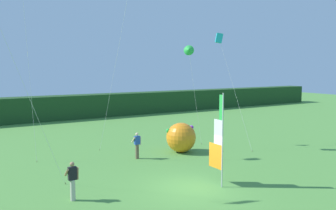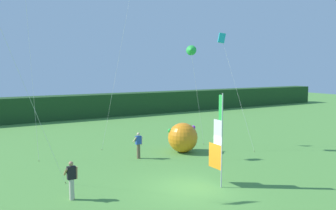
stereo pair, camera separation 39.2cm
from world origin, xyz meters
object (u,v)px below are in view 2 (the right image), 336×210
person_near_banner (71,179)px  kite_cyan_box_1 (222,39)px  person_mid_field (138,145)px  banner_flag (218,142)px  kite_green_delta_2 (191,50)px  inflatable_balloon (183,138)px

person_near_banner → kite_cyan_box_1: 15.66m
person_mid_field → banner_flag: bearing=-80.8°
kite_green_delta_2 → person_mid_field: bearing=-161.8°
kite_cyan_box_1 → person_near_banner: bearing=-156.0°
person_near_banner → kite_cyan_box_1: (12.81, 5.71, 6.96)m
person_mid_field → inflatable_balloon: size_ratio=0.83×
person_near_banner → kite_green_delta_2: 13.95m
person_near_banner → inflatable_balloon: 10.15m
person_mid_field → kite_green_delta_2: (5.12, 1.69, 6.12)m
person_near_banner → inflatable_balloon: (8.90, 4.88, 0.10)m
kite_green_delta_2 → inflatable_balloon: bearing=-136.3°
inflatable_balloon → kite_cyan_box_1: kite_cyan_box_1 is taller
kite_cyan_box_1 → person_mid_field: bearing=-173.6°
kite_cyan_box_1 → inflatable_balloon: bearing=-167.9°
inflatable_balloon → kite_green_delta_2: size_ratio=0.27×
person_near_banner → person_mid_field: size_ratio=1.03×
person_near_banner → kite_green_delta_2: (10.69, 6.58, 6.09)m
kite_cyan_box_1 → kite_green_delta_2: bearing=157.8°
person_mid_field → kite_green_delta_2: 8.15m
inflatable_balloon → kite_cyan_box_1: 7.94m
inflatable_balloon → kite_green_delta_2: kite_green_delta_2 is taller
person_mid_field → inflatable_balloon: inflatable_balloon is taller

